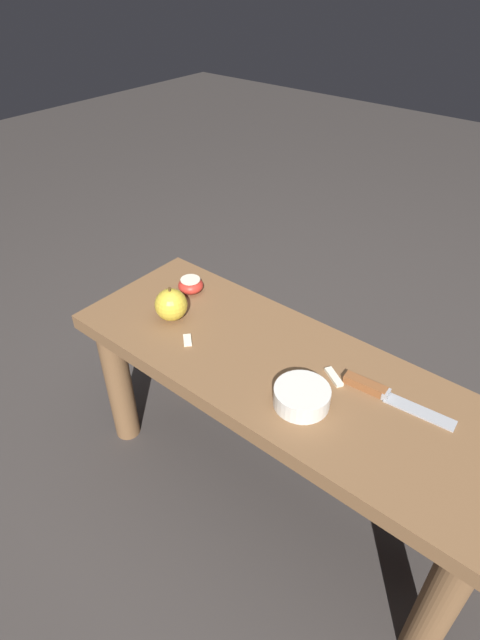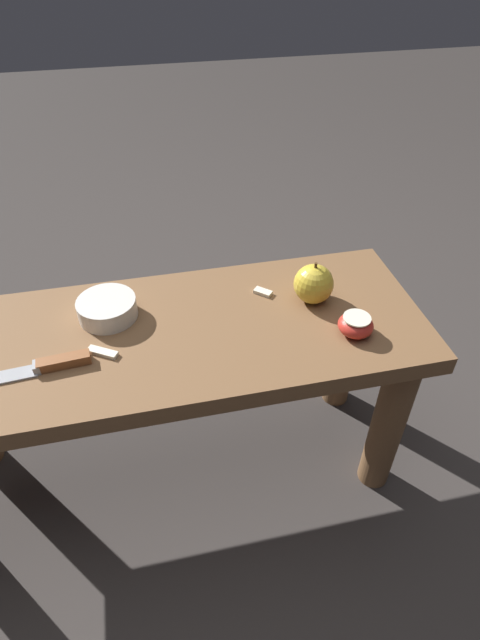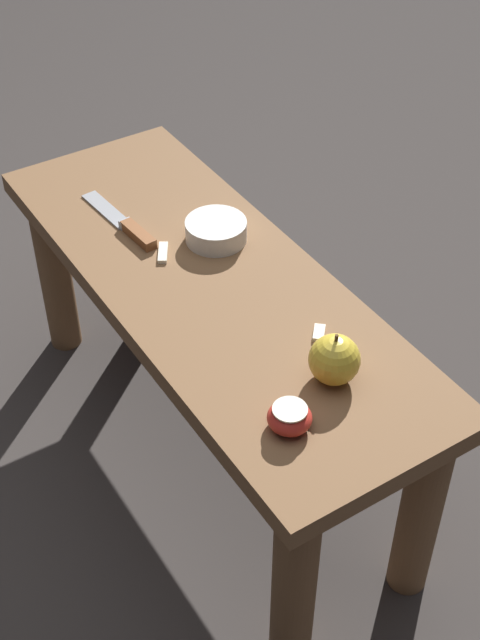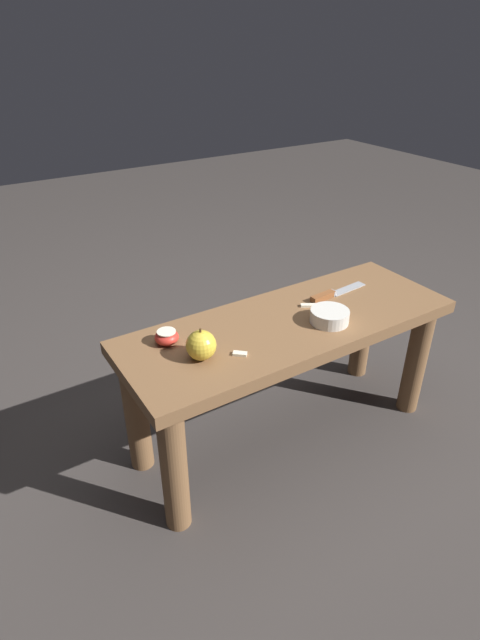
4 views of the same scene
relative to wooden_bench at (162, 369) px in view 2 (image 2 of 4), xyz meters
The scene contains 8 objects.
ground_plane 0.36m from the wooden_bench, ahead, with size 8.00×8.00×0.00m, color #383330.
wooden_bench is the anchor object (origin of this frame).
knife 0.25m from the wooden_bench, 164.98° to the right, with size 0.24×0.05×0.02m.
apple_whole 0.36m from the wooden_bench, ahead, with size 0.08×0.08×0.09m.
apple_cut 0.41m from the wooden_bench, 12.66° to the right, with size 0.07×0.07×0.04m.
apple_slice_near_knife 0.16m from the wooden_bench, 160.61° to the right, with size 0.06×0.05×0.01m.
apple_slice_center 0.27m from the wooden_bench, 18.37° to the left, with size 0.04×0.04×0.01m.
bowl 0.17m from the wooden_bench, 142.93° to the left, with size 0.12×0.12×0.04m.
Camera 2 is at (0.00, -0.75, 1.12)m, focal length 28.00 mm.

